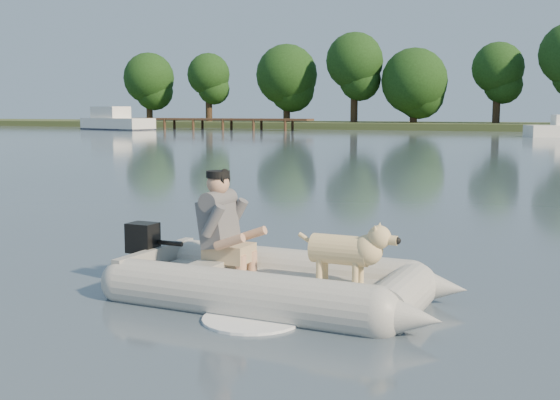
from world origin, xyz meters
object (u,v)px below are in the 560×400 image
at_px(man, 220,220).
at_px(cabin_cruiser, 117,118).
at_px(dinghy, 278,243).
at_px(dock, 217,124).
at_px(dog, 340,255).

xyz_separation_m(man, cabin_cruiser, (-34.58, 48.25, 0.30)).
height_order(dinghy, cabin_cruiser, cabin_cruiser).
distance_m(dock, dog, 58.10).
distance_m(dinghy, man, 0.70).
height_order(dog, cabin_cruiser, cabin_cruiser).
height_order(dinghy, dog, dinghy).
relative_size(dog, cabin_cruiser, 0.11).
bearing_deg(cabin_cruiser, dog, -35.28).
height_order(man, cabin_cruiser, cabin_cruiser).
bearing_deg(dinghy, dog, 4.57).
bearing_deg(dog, dock, 121.23).
distance_m(dock, dinghy, 57.82).
xyz_separation_m(dock, cabin_cruiser, (-8.71, -3.03, 0.53)).
distance_m(dog, cabin_cruiser, 60.19).
xyz_separation_m(dog, cabin_cruiser, (-35.88, 48.33, 0.55)).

